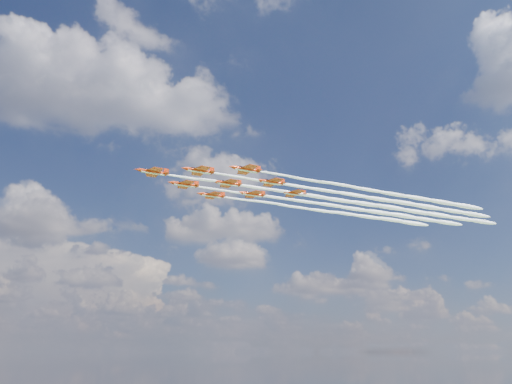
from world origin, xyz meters
The scene contains 9 objects.
jet_lead centered at (23.88, 4.72, 88.38)m, with size 102.14×27.92×2.38m.
jet_row2_port centered at (36.28, 0.96, 88.38)m, with size 102.14×27.92×2.38m.
jet_row2_starb centered at (33.26, 13.67, 88.38)m, with size 102.14×27.92×2.38m.
jet_row3_port centered at (48.68, -2.81, 88.38)m, with size 102.14×27.92×2.38m.
jet_row3_centre centered at (45.66, 9.90, 88.38)m, with size 102.14×27.92×2.38m.
jet_row3_starb centered at (42.64, 22.61, 88.38)m, with size 102.14×27.92×2.38m.
jet_row4_port centered at (58.06, 6.14, 88.38)m, with size 102.14×27.92×2.38m.
jet_row4_starb centered at (55.03, 18.84, 88.38)m, with size 102.14×27.92×2.38m.
jet_tail centered at (67.43, 15.08, 88.38)m, with size 102.14×27.92×2.38m.
Camera 1 is at (-23.75, -139.35, 40.84)m, focal length 35.00 mm.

